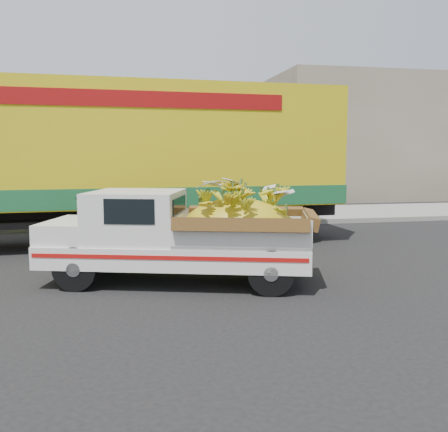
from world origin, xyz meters
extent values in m
plane|color=black|center=(0.00, 0.00, 0.00)|extent=(100.00, 100.00, 0.00)
cube|color=gray|center=(0.00, 5.70, 0.07)|extent=(60.00, 0.25, 0.15)
cube|color=gray|center=(0.00, 7.80, 0.07)|extent=(60.00, 4.00, 0.14)
cube|color=gray|center=(14.00, 14.70, 3.00)|extent=(14.00, 6.00, 6.00)
cylinder|color=black|center=(-1.22, -0.93, 0.36)|extent=(0.74, 0.41, 0.71)
cylinder|color=black|center=(-0.82, 0.38, 0.36)|extent=(0.74, 0.41, 0.71)
cylinder|color=black|center=(1.74, -1.83, 0.36)|extent=(0.74, 0.41, 0.71)
cylinder|color=black|center=(2.14, -0.52, 0.36)|extent=(0.74, 0.41, 0.71)
cube|color=silver|center=(0.41, -0.71, 0.52)|extent=(4.69, 2.81, 0.37)
cube|color=#A50F0C|center=(0.18, -1.48, 0.58)|extent=(4.14, 1.27, 0.07)
cube|color=silver|center=(-1.66, -0.08, 0.42)|extent=(0.55, 1.52, 0.13)
cube|color=silver|center=(-1.32, -0.18, 0.87)|extent=(1.20, 1.67, 0.34)
cube|color=silver|center=(-0.24, -0.51, 1.13)|extent=(1.84, 1.89, 0.84)
cube|color=black|center=(-0.37, -1.28, 1.29)|extent=(0.77, 0.24, 0.39)
cube|color=silver|center=(1.49, -1.04, 0.94)|extent=(2.53, 2.16, 0.48)
ellipsoid|color=gold|center=(1.40, -1.01, 0.84)|extent=(2.24, 1.79, 1.20)
cylinder|color=black|center=(3.68, 2.46, 0.55)|extent=(1.11, 0.37, 1.10)
cylinder|color=black|center=(3.59, 4.46, 0.55)|extent=(1.11, 0.37, 1.10)
cylinder|color=black|center=(2.48, 2.41, 0.55)|extent=(1.11, 0.37, 1.10)
cylinder|color=black|center=(2.39, 4.40, 0.55)|extent=(1.11, 0.37, 1.10)
cube|color=black|center=(-1.06, 3.25, 0.78)|extent=(12.03, 1.52, 0.36)
cube|color=gold|center=(-1.06, 3.25, 2.38)|extent=(11.86, 3.01, 2.84)
cube|color=#1A5B2F|center=(-1.06, 3.25, 1.21)|extent=(11.92, 3.03, 0.45)
cube|color=maroon|center=(-1.01, 2.00, 3.35)|extent=(8.39, 0.38, 0.35)
camera|label=1|loc=(-0.49, -9.01, 2.14)|focal=40.00mm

